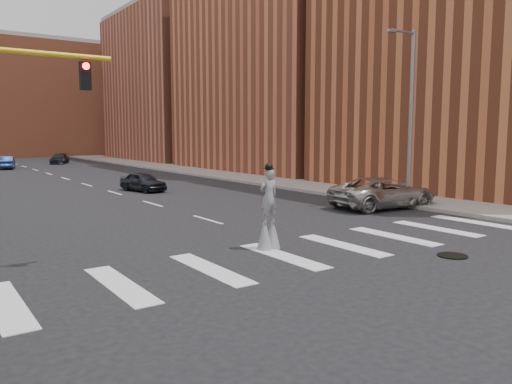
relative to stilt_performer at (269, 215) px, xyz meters
name	(u,v)px	position (x,y,z in m)	size (l,w,h in m)	color
ground_plane	(336,257)	(1.09, -2.01, -1.12)	(160.00, 160.00, 0.00)	black
sidewalk_right	(238,176)	(13.59, 22.99, -1.03)	(5.00, 90.00, 0.18)	gray
manhole	(452,256)	(4.09, -4.01, -1.10)	(0.90, 0.90, 0.04)	black
building_near	(497,23)	(23.09, 5.99, 9.88)	(16.00, 20.00, 22.00)	#994729
building_mid	(289,52)	(23.09, 27.99, 10.88)	(16.00, 22.00, 24.00)	#AD5536
building_far	(183,89)	(23.09, 51.99, 8.88)	(16.00, 22.00, 20.00)	#AC573F
building_backdrop	(28,101)	(7.09, 75.99, 7.88)	(26.00, 14.00, 18.00)	#AD5536
streetlight	(410,111)	(11.99, 3.99, 3.78)	(2.05, 0.20, 9.00)	slate
stilt_performer	(269,215)	(0.00, 0.00, 0.00)	(0.84, 0.52, 2.82)	#362115
suv_crossing	(383,193)	(10.09, 3.96, -0.34)	(2.59, 5.61, 1.56)	#A8A69F
car_near	(143,182)	(2.93, 17.80, -0.50)	(1.47, 3.65, 1.24)	black
car_mid	(7,163)	(-1.07, 45.03, -0.45)	(1.42, 4.07, 1.34)	navy
car_far	(59,159)	(5.74, 51.30, -0.50)	(1.74, 4.27, 1.24)	black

